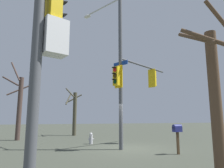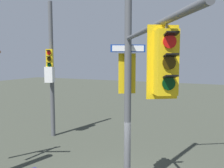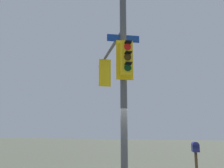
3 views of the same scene
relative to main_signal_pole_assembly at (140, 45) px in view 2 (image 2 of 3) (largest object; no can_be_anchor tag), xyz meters
The scene contains 2 objects.
main_signal_pole_assembly is the anchor object (origin of this frame).
secondary_pole_assembly 8.07m from the main_signal_pole_assembly, 57.36° to the left, with size 0.83×0.63×7.75m.
Camera 2 is at (-6.64, -2.58, 4.51)m, focal length 38.47 mm.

